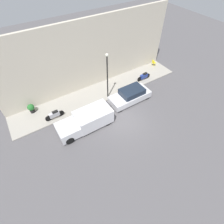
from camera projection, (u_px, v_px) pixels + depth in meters
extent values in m
plane|color=#514F51|center=(125.00, 120.00, 16.58)|extent=(60.00, 60.00, 0.00)
cube|color=gray|center=(100.00, 92.00, 19.30)|extent=(3.09, 19.09, 0.11)
cube|color=beige|center=(90.00, 56.00, 17.64)|extent=(0.30, 19.09, 7.28)
cube|color=silver|center=(130.00, 97.00, 18.09)|extent=(1.83, 4.33, 0.68)
cube|color=#192333|center=(132.00, 91.00, 17.71)|extent=(1.61, 2.38, 0.57)
cylinder|color=black|center=(121.00, 109.00, 17.16)|extent=(0.20, 0.65, 0.65)
cylinder|color=black|center=(112.00, 100.00, 18.07)|extent=(0.20, 0.65, 0.65)
cylinder|color=black|center=(147.00, 97.00, 18.39)|extent=(0.20, 0.65, 0.65)
cylinder|color=black|center=(138.00, 88.00, 19.30)|extent=(0.20, 0.65, 0.65)
cube|color=silver|center=(93.00, 117.00, 15.70)|extent=(1.95, 3.22, 1.40)
cube|color=silver|center=(68.00, 130.00, 14.95)|extent=(1.85, 1.73, 0.98)
cube|color=#192333|center=(64.00, 129.00, 14.65)|extent=(1.66, 0.95, 0.39)
cylinder|color=black|center=(70.00, 140.00, 14.61)|extent=(0.22, 0.73, 0.73)
cylinder|color=black|center=(62.00, 127.00, 15.58)|extent=(0.22, 0.73, 0.73)
cylinder|color=black|center=(108.00, 122.00, 15.97)|extent=(0.22, 0.73, 0.73)
cylinder|color=black|center=(99.00, 111.00, 16.94)|extent=(0.22, 0.73, 0.73)
cube|color=navy|center=(144.00, 76.00, 20.44)|extent=(0.30, 0.97, 0.47)
cube|color=black|center=(145.00, 74.00, 20.27)|extent=(0.27, 0.53, 0.12)
cylinder|color=black|center=(139.00, 79.00, 20.35)|extent=(0.10, 0.57, 0.57)
cylinder|color=black|center=(148.00, 76.00, 20.81)|extent=(0.10, 0.57, 0.57)
cube|color=#B7B7BF|center=(54.00, 114.00, 16.29)|extent=(0.30, 0.96, 0.46)
cube|color=black|center=(55.00, 112.00, 16.13)|extent=(0.27, 0.52, 0.12)
cylinder|color=black|center=(49.00, 118.00, 16.21)|extent=(0.10, 0.62, 0.62)
cylinder|color=black|center=(61.00, 113.00, 16.64)|extent=(0.10, 0.62, 0.62)
cylinder|color=black|center=(107.00, 78.00, 16.93)|extent=(0.12, 0.12, 4.79)
sphere|color=silver|center=(107.00, 55.00, 15.11)|extent=(0.28, 0.28, 0.28)
cylinder|color=black|center=(32.00, 111.00, 17.04)|extent=(0.44, 0.44, 0.39)
sphere|color=#236628|center=(31.00, 107.00, 16.71)|extent=(0.64, 0.64, 0.64)
cube|color=yellow|center=(154.00, 63.00, 22.50)|extent=(0.40, 0.40, 0.04)
cube|color=yellow|center=(153.00, 62.00, 22.28)|extent=(0.40, 0.04, 0.39)
cylinder|color=yellow|center=(156.00, 64.00, 22.63)|extent=(0.04, 0.04, 0.41)
cylinder|color=yellow|center=(154.00, 63.00, 22.83)|extent=(0.04, 0.04, 0.41)
cylinder|color=yellow|center=(154.00, 65.00, 22.50)|extent=(0.04, 0.04, 0.41)
cylinder|color=yellow|center=(152.00, 64.00, 22.70)|extent=(0.04, 0.04, 0.41)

